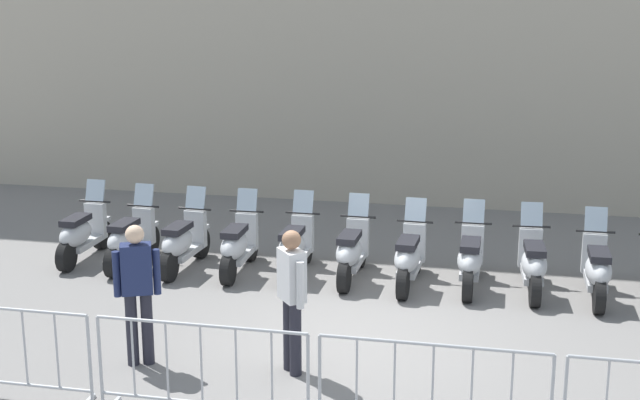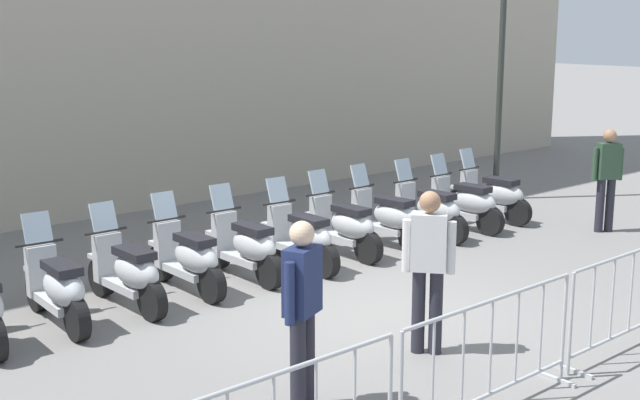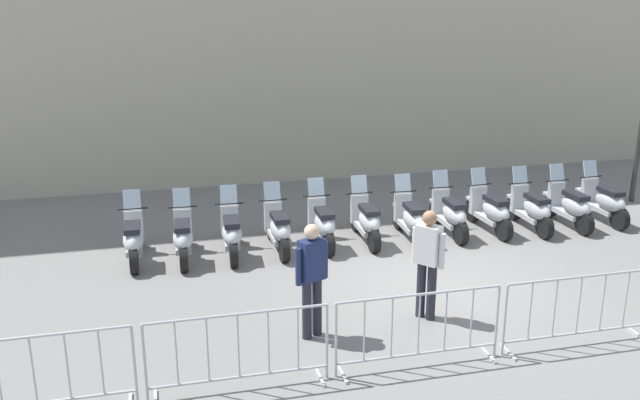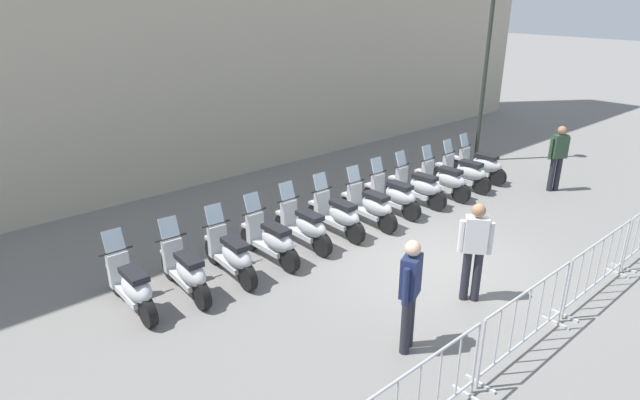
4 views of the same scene
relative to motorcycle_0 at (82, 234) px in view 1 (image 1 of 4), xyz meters
name	(u,v)px [view 1 (image 1 of 4)]	position (x,y,z in m)	size (l,w,h in m)	color
ground_plane	(356,337)	(5.18, -1.46, -0.45)	(120.00, 120.00, 0.00)	slate
motorcycle_0	(82,234)	(0.00, 0.00, 0.00)	(0.61, 1.72, 1.24)	black
motorcycle_1	(130,239)	(0.90, 0.01, 0.00)	(0.56, 1.73, 1.24)	black
motorcycle_2	(183,243)	(1.78, 0.14, 0.00)	(0.56, 1.73, 1.24)	black
motorcycle_3	(238,246)	(2.67, 0.30, 0.00)	(0.64, 1.72, 1.24)	black
motorcycle_4	(295,248)	(3.54, 0.50, 0.00)	(0.61, 1.72, 1.24)	black
motorcycle_5	(351,252)	(4.42, 0.60, 0.00)	(0.60, 1.72, 1.24)	black
motorcycle_6	(409,258)	(5.32, 0.63, 0.00)	(0.58, 1.73, 1.24)	black
motorcycle_7	(470,260)	(6.19, 0.86, 0.00)	(0.62, 1.72, 1.24)	black
motorcycle_8	(533,264)	(7.08, 0.98, 0.00)	(0.69, 1.71, 1.24)	black
motorcycle_9	(597,270)	(7.98, 1.02, 0.00)	(0.63, 1.72, 1.24)	black
barrier_segment_2	(202,372)	(4.35, -4.11, 0.07)	(2.28, 0.74, 1.07)	#B2B5B7
barrier_segment_3	(432,394)	(6.72, -3.77, 0.07)	(2.28, 0.74, 1.07)	#B2B5B7
officer_near_row_end	(137,287)	(3.02, -3.15, 0.53)	(0.48, 0.37, 1.73)	#23232D
officer_mid_plaza	(292,293)	(4.80, -2.72, 0.53)	(0.42, 0.41, 1.73)	#23232D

